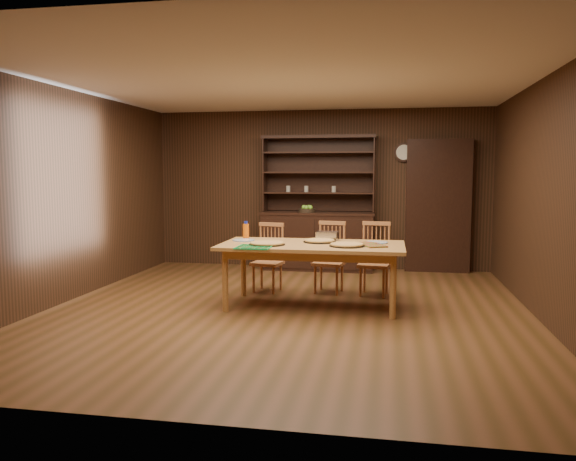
% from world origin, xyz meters
% --- Properties ---
extents(floor, '(6.00, 6.00, 0.00)m').
position_xyz_m(floor, '(0.00, 0.00, 0.00)').
color(floor, brown).
rests_on(floor, ground).
extents(room_shell, '(6.00, 6.00, 6.00)m').
position_xyz_m(room_shell, '(0.00, 0.00, 1.58)').
color(room_shell, white).
rests_on(room_shell, floor).
extents(china_hutch, '(1.84, 0.52, 2.17)m').
position_xyz_m(china_hutch, '(-0.00, 2.75, 0.60)').
color(china_hutch, black).
rests_on(china_hutch, floor).
extents(doorway, '(1.00, 0.18, 2.10)m').
position_xyz_m(doorway, '(1.90, 2.90, 1.05)').
color(doorway, black).
rests_on(doorway, floor).
extents(wall_clock, '(0.30, 0.05, 0.30)m').
position_xyz_m(wall_clock, '(1.35, 2.96, 1.90)').
color(wall_clock, black).
rests_on(wall_clock, room_shell).
extents(dining_table, '(2.14, 1.07, 0.75)m').
position_xyz_m(dining_table, '(0.26, 0.22, 0.68)').
color(dining_table, '#C68A45').
rests_on(dining_table, floor).
extents(chair_left, '(0.43, 0.42, 0.91)m').
position_xyz_m(chair_left, '(-0.43, 1.02, 0.48)').
color(chair_left, '#BF7941').
rests_on(chair_left, floor).
extents(chair_center, '(0.44, 0.42, 0.94)m').
position_xyz_m(chair_center, '(0.38, 1.09, 0.49)').
color(chair_center, '#BF7941').
rests_on(chair_center, floor).
extents(chair_right, '(0.43, 0.42, 0.94)m').
position_xyz_m(chair_right, '(0.97, 1.04, 0.50)').
color(chair_right, '#BF7941').
rests_on(chair_right, floor).
extents(pizza_left, '(0.42, 0.42, 0.04)m').
position_xyz_m(pizza_left, '(-0.24, 0.03, 0.77)').
color(pizza_left, black).
rests_on(pizza_left, dining_table).
extents(pizza_right, '(0.40, 0.40, 0.04)m').
position_xyz_m(pizza_right, '(0.68, 0.07, 0.77)').
color(pizza_right, black).
rests_on(pizza_right, dining_table).
extents(pizza_center, '(0.39, 0.39, 0.04)m').
position_xyz_m(pizza_center, '(0.33, 0.38, 0.77)').
color(pizza_center, black).
rests_on(pizza_center, dining_table).
extents(cooling_rack, '(0.40, 0.40, 0.02)m').
position_xyz_m(cooling_rack, '(-0.34, -0.22, 0.76)').
color(cooling_rack, '#0B9B44').
rests_on(cooling_rack, dining_table).
extents(plate_left, '(0.27, 0.27, 0.02)m').
position_xyz_m(plate_left, '(-0.60, 0.34, 0.76)').
color(plate_left, beige).
rests_on(plate_left, dining_table).
extents(plate_right, '(0.28, 0.28, 0.02)m').
position_xyz_m(plate_right, '(1.00, 0.41, 0.76)').
color(plate_right, beige).
rests_on(plate_right, dining_table).
extents(foil_dish, '(0.28, 0.21, 0.10)m').
position_xyz_m(foil_dish, '(0.39, 0.63, 0.80)').
color(foil_dish, silver).
rests_on(foil_dish, dining_table).
extents(juice_bottle, '(0.08, 0.08, 0.22)m').
position_xyz_m(juice_bottle, '(-0.63, 0.53, 0.85)').
color(juice_bottle, '#E35E0B').
rests_on(juice_bottle, dining_table).
extents(pot_holder_a, '(0.29, 0.29, 0.02)m').
position_xyz_m(pot_holder_a, '(0.99, 0.09, 0.76)').
color(pot_holder_a, '#AB131B').
rests_on(pot_holder_a, dining_table).
extents(pot_holder_b, '(0.31, 0.31, 0.02)m').
position_xyz_m(pot_holder_b, '(0.90, 0.30, 0.76)').
color(pot_holder_b, '#AB131B').
rests_on(pot_holder_b, dining_table).
extents(fruit_bowl, '(0.28, 0.28, 0.12)m').
position_xyz_m(fruit_bowl, '(-0.17, 2.69, 0.98)').
color(fruit_bowl, black).
rests_on(fruit_bowl, china_hutch).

